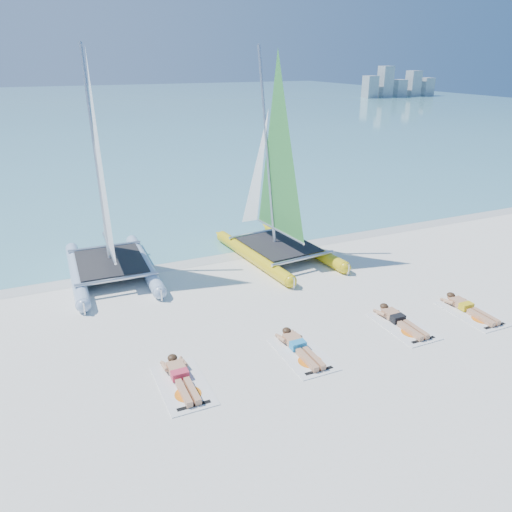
{
  "coord_description": "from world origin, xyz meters",
  "views": [
    {
      "loc": [
        -5.16,
        -9.91,
        6.51
      ],
      "look_at": [
        -0.17,
        1.2,
        1.61
      ],
      "focal_mm": 35.0,
      "sensor_mm": 36.0,
      "label": 1
    }
  ],
  "objects_px": {
    "catamaran_blue": "(104,209)",
    "towel_d": "(472,314)",
    "catamaran_yellow": "(271,190)",
    "towel_a": "(183,385)",
    "sunbather_a": "(180,376)",
    "sunbather_d": "(467,307)",
    "sunbather_c": "(399,319)",
    "towel_b": "(303,354)",
    "sunbather_b": "(299,346)",
    "towel_c": "(403,326)"
  },
  "relations": [
    {
      "from": "catamaran_blue",
      "to": "towel_d",
      "type": "relative_size",
      "value": 3.86
    },
    {
      "from": "catamaran_yellow",
      "to": "towel_a",
      "type": "relative_size",
      "value": 3.84
    },
    {
      "from": "sunbather_a",
      "to": "sunbather_d",
      "type": "relative_size",
      "value": 1.0
    },
    {
      "from": "sunbather_a",
      "to": "sunbather_c",
      "type": "xyz_separation_m",
      "value": [
        5.91,
        0.07,
        0.0
      ]
    },
    {
      "from": "towel_b",
      "to": "towel_d",
      "type": "xyz_separation_m",
      "value": [
        5.17,
        -0.16,
        0.0
      ]
    },
    {
      "from": "catamaran_blue",
      "to": "sunbather_b",
      "type": "relative_size",
      "value": 4.14
    },
    {
      "from": "catamaran_yellow",
      "to": "towel_b",
      "type": "bearing_deg",
      "value": -114.98
    },
    {
      "from": "towel_c",
      "to": "towel_d",
      "type": "relative_size",
      "value": 1.0
    },
    {
      "from": "catamaran_blue",
      "to": "towel_a",
      "type": "bearing_deg",
      "value": -84.9
    },
    {
      "from": "sunbather_a",
      "to": "towel_d",
      "type": "xyz_separation_m",
      "value": [
        8.07,
        -0.34,
        -0.11
      ]
    },
    {
      "from": "catamaran_yellow",
      "to": "sunbather_c",
      "type": "bearing_deg",
      "value": -88.07
    },
    {
      "from": "catamaran_yellow",
      "to": "towel_d",
      "type": "xyz_separation_m",
      "value": [
        2.97,
        -6.45,
        -2.23
      ]
    },
    {
      "from": "towel_b",
      "to": "sunbather_d",
      "type": "bearing_deg",
      "value": 0.39
    },
    {
      "from": "sunbather_d",
      "to": "towel_c",
      "type": "bearing_deg",
      "value": 179.13
    },
    {
      "from": "sunbather_b",
      "to": "towel_d",
      "type": "height_order",
      "value": "sunbather_b"
    },
    {
      "from": "catamaran_blue",
      "to": "sunbather_d",
      "type": "height_order",
      "value": "catamaran_blue"
    },
    {
      "from": "towel_b",
      "to": "sunbather_c",
      "type": "height_order",
      "value": "sunbather_c"
    },
    {
      "from": "towel_a",
      "to": "towel_c",
      "type": "relative_size",
      "value": 1.0
    },
    {
      "from": "catamaran_blue",
      "to": "towel_d",
      "type": "xyz_separation_m",
      "value": [
        8.49,
        -6.84,
        -2.12
      ]
    },
    {
      "from": "catamaran_blue",
      "to": "sunbather_c",
      "type": "xyz_separation_m",
      "value": [
        6.33,
        -6.42,
        -2.02
      ]
    },
    {
      "from": "sunbather_a",
      "to": "towel_c",
      "type": "height_order",
      "value": "sunbather_a"
    },
    {
      "from": "towel_a",
      "to": "sunbather_b",
      "type": "bearing_deg",
      "value": 3.89
    },
    {
      "from": "catamaran_blue",
      "to": "towel_b",
      "type": "bearing_deg",
      "value": -62.08
    },
    {
      "from": "sunbather_b",
      "to": "towel_c",
      "type": "xyz_separation_m",
      "value": [
        3.01,
        -0.12,
        -0.11
      ]
    },
    {
      "from": "towel_a",
      "to": "towel_c",
      "type": "distance_m",
      "value": 5.91
    },
    {
      "from": "towel_b",
      "to": "towel_c",
      "type": "height_order",
      "value": "same"
    },
    {
      "from": "catamaran_blue",
      "to": "towel_b",
      "type": "relative_size",
      "value": 3.86
    },
    {
      "from": "catamaran_blue",
      "to": "sunbather_c",
      "type": "distance_m",
      "value": 9.24
    },
    {
      "from": "towel_c",
      "to": "sunbather_c",
      "type": "height_order",
      "value": "sunbather_c"
    },
    {
      "from": "towel_d",
      "to": "towel_b",
      "type": "bearing_deg",
      "value": 178.26
    },
    {
      "from": "sunbather_a",
      "to": "sunbather_b",
      "type": "distance_m",
      "value": 2.9
    },
    {
      "from": "catamaran_yellow",
      "to": "sunbather_c",
      "type": "xyz_separation_m",
      "value": [
        0.81,
        -6.04,
        -2.12
      ]
    },
    {
      "from": "towel_a",
      "to": "towel_d",
      "type": "relative_size",
      "value": 1.0
    },
    {
      "from": "towel_a",
      "to": "towel_b",
      "type": "relative_size",
      "value": 1.0
    },
    {
      "from": "towel_b",
      "to": "towel_d",
      "type": "height_order",
      "value": "same"
    },
    {
      "from": "towel_b",
      "to": "catamaran_yellow",
      "type": "bearing_deg",
      "value": 70.72
    },
    {
      "from": "towel_a",
      "to": "towel_b",
      "type": "distance_m",
      "value": 2.9
    },
    {
      "from": "sunbather_b",
      "to": "towel_d",
      "type": "relative_size",
      "value": 0.93
    },
    {
      "from": "sunbather_d",
      "to": "towel_d",
      "type": "bearing_deg",
      "value": -90.0
    },
    {
      "from": "sunbather_c",
      "to": "catamaran_yellow",
      "type": "bearing_deg",
      "value": 97.63
    },
    {
      "from": "catamaran_blue",
      "to": "sunbather_b",
      "type": "height_order",
      "value": "catamaran_blue"
    },
    {
      "from": "sunbather_b",
      "to": "sunbather_c",
      "type": "relative_size",
      "value": 1.0
    },
    {
      "from": "sunbather_a",
      "to": "sunbather_c",
      "type": "relative_size",
      "value": 1.0
    },
    {
      "from": "towel_c",
      "to": "sunbather_d",
      "type": "distance_m",
      "value": 2.16
    },
    {
      "from": "sunbather_c",
      "to": "towel_a",
      "type": "bearing_deg",
      "value": -177.43
    },
    {
      "from": "towel_a",
      "to": "sunbather_d",
      "type": "relative_size",
      "value": 1.07
    },
    {
      "from": "catamaran_yellow",
      "to": "towel_a",
      "type": "height_order",
      "value": "catamaran_yellow"
    },
    {
      "from": "sunbather_c",
      "to": "sunbather_d",
      "type": "height_order",
      "value": "same"
    },
    {
      "from": "sunbather_a",
      "to": "sunbather_d",
      "type": "xyz_separation_m",
      "value": [
        8.07,
        -0.15,
        0.0
      ]
    },
    {
      "from": "sunbather_c",
      "to": "sunbather_a",
      "type": "bearing_deg",
      "value": -179.29
    }
  ]
}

